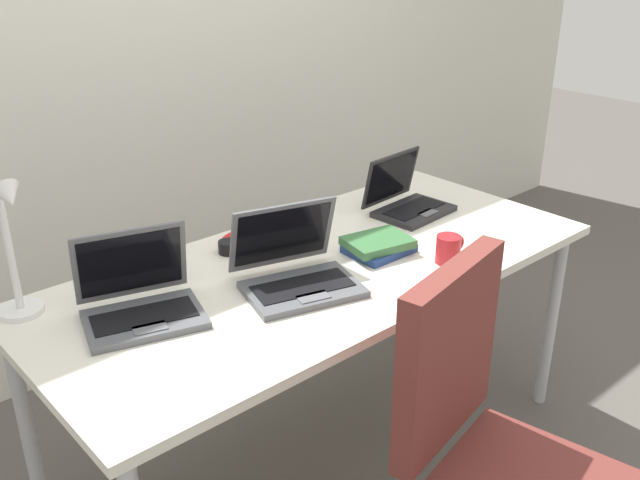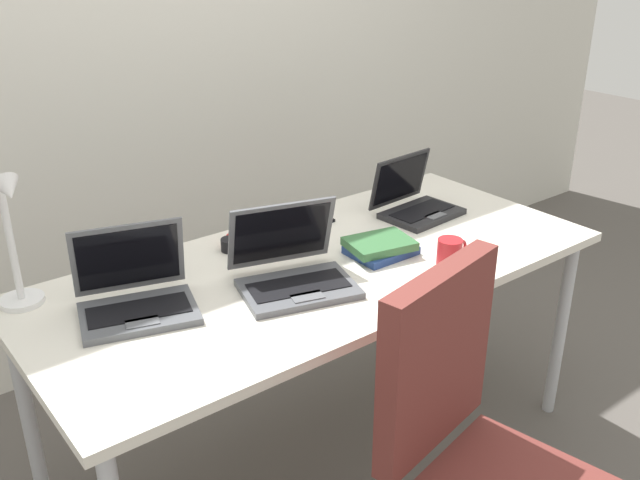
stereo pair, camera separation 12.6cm
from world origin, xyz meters
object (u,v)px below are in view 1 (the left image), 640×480
object	(u,v)px
laptop_near_lamp	(296,272)
cell_phone	(309,217)
computer_mouse	(159,271)
headphones	(248,242)
laptop_near_mouse	(407,200)
book_stack	(378,245)
coffee_mug	(449,249)
laptop_far_corner	(140,301)
desk_lamp	(13,250)

from	to	relation	value
laptop_near_lamp	cell_phone	xyz separation A→B (m)	(0.36, 0.36, -0.04)
computer_mouse	headphones	world-z (taller)	headphones
cell_phone	headphones	bearing A→B (deg)	-172.06
headphones	laptop_near_mouse	bearing A→B (deg)	-12.56
cell_phone	book_stack	size ratio (longest dim) A/B	0.60
computer_mouse	laptop_near_mouse	bearing A→B (deg)	-35.59
laptop_near_lamp	headphones	bearing A→B (deg)	79.55
coffee_mug	laptop_far_corner	bearing A→B (deg)	159.27
laptop_far_corner	coffee_mug	xyz separation A→B (m)	(0.87, -0.33, -0.00)
laptop_far_corner	headphones	distance (m)	0.51
headphones	coffee_mug	xyz separation A→B (m)	(0.39, -0.51, 0.03)
laptop_near_lamp	coffee_mug	bearing A→B (deg)	-22.63
laptop_near_lamp	headphones	distance (m)	0.32
laptop_near_mouse	book_stack	world-z (taller)	laptop_near_mouse
cell_phone	laptop_near_lamp	bearing A→B (deg)	-135.73
computer_mouse	coffee_mug	bearing A→B (deg)	-62.53
laptop_near_lamp	computer_mouse	bearing A→B (deg)	129.58
headphones	laptop_near_lamp	bearing A→B (deg)	-100.45
desk_lamp	book_stack	bearing A→B (deg)	-18.86
laptop_near_lamp	coffee_mug	world-z (taller)	laptop_near_lamp
desk_lamp	book_stack	world-z (taller)	desk_lamp
headphones	coffee_mug	bearing A→B (deg)	-52.13
desk_lamp	headphones	distance (m)	0.73
coffee_mug	cell_phone	bearing A→B (deg)	99.05
laptop_near_mouse	cell_phone	bearing A→B (deg)	149.22
coffee_mug	laptop_near_mouse	bearing A→B (deg)	59.28
laptop_far_corner	cell_phone	distance (m)	0.81
desk_lamp	coffee_mug	bearing A→B (deg)	-25.64
laptop_near_mouse	coffee_mug	distance (m)	0.43
laptop_near_mouse	laptop_far_corner	distance (m)	1.09
laptop_near_lamp	book_stack	world-z (taller)	laptop_near_lamp
computer_mouse	headphones	distance (m)	0.32
desk_lamp	laptop_near_lamp	world-z (taller)	desk_lamp
laptop_near_mouse	computer_mouse	size ratio (longest dim) A/B	3.02
laptop_near_mouse	laptop_far_corner	size ratio (longest dim) A/B	0.80
computer_mouse	cell_phone	xyz separation A→B (m)	(0.63, 0.05, -0.01)
laptop_near_mouse	headphones	bearing A→B (deg)	167.44
cell_phone	book_stack	xyz separation A→B (m)	(-0.02, -0.36, 0.02)
laptop_near_lamp	cell_phone	size ratio (longest dim) A/B	2.84
laptop_far_corner	computer_mouse	size ratio (longest dim) A/B	3.76
laptop_near_mouse	cell_phone	xyz separation A→B (m)	(-0.31, 0.18, -0.04)
laptop_near_mouse	laptop_far_corner	world-z (taller)	laptop_far_corner
coffee_mug	laptop_near_lamp	bearing A→B (deg)	157.37
laptop_near_lamp	headphones	size ratio (longest dim) A/B	1.81
laptop_near_lamp	cell_phone	distance (m)	0.52
desk_lamp	computer_mouse	bearing A→B (deg)	-3.28
desk_lamp	laptop_near_lamp	size ratio (longest dim) A/B	1.04
computer_mouse	headphones	size ratio (longest dim) A/B	0.45
cell_phone	laptop_far_corner	bearing A→B (deg)	-164.85
laptop_far_corner	computer_mouse	world-z (taller)	laptop_far_corner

